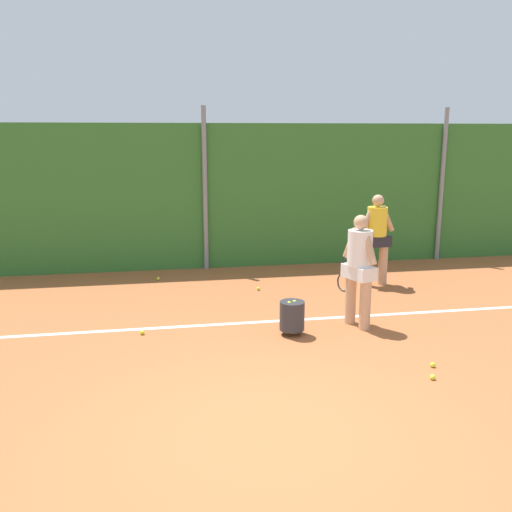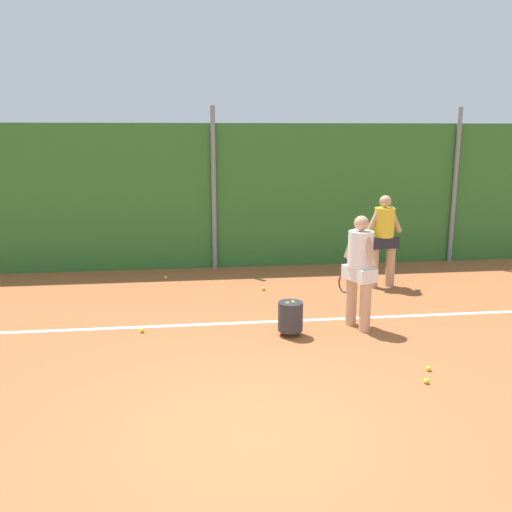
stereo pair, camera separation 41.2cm
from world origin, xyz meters
TOP-DOWN VIEW (x-y plane):
  - ground_plane at (0.00, 2.05)m, footprint 28.37×28.37m
  - hedge_fence_backdrop at (0.00, 6.95)m, footprint 18.44×0.25m
  - fence_post_center at (0.00, 6.77)m, footprint 0.10×0.10m
  - fence_post_right at (5.32, 6.77)m, footprint 0.10×0.10m
  - court_baseline_paint at (0.00, 3.18)m, footprint 13.48×0.10m
  - player_midcourt at (1.92, 2.76)m, footprint 0.45×0.73m
  - player_backcourt_far at (3.06, 4.90)m, footprint 0.73×0.37m
  - ball_hopper at (0.87, 2.57)m, footprint 0.36×0.36m
  - tennis_ball_0 at (-1.27, 2.95)m, footprint 0.07×0.07m
  - tennis_ball_1 at (2.16, 0.81)m, footprint 0.07×0.07m
  - tennis_ball_2 at (-1.03, 5.98)m, footprint 0.07×0.07m
  - tennis_ball_4 at (2.33, 1.15)m, footprint 0.07×0.07m
  - tennis_ball_5 at (0.80, 4.92)m, footprint 0.07×0.07m

SIDE VIEW (x-z plane):
  - ground_plane at x=0.00m, z-range 0.00..0.00m
  - court_baseline_paint at x=0.00m, z-range 0.00..0.01m
  - tennis_ball_0 at x=-1.27m, z-range 0.00..0.07m
  - tennis_ball_1 at x=2.16m, z-range 0.00..0.07m
  - tennis_ball_2 at x=-1.03m, z-range 0.00..0.07m
  - tennis_ball_4 at x=2.33m, z-range 0.00..0.07m
  - tennis_ball_5 at x=0.80m, z-range 0.00..0.07m
  - ball_hopper at x=0.87m, z-range 0.03..0.55m
  - player_midcourt at x=1.92m, z-range 0.10..1.80m
  - player_backcourt_far at x=3.06m, z-range 0.11..1.85m
  - hedge_fence_backdrop at x=0.00m, z-range 0.00..3.05m
  - fence_post_center at x=0.00m, z-range 0.00..3.40m
  - fence_post_right at x=5.32m, z-range 0.00..3.40m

